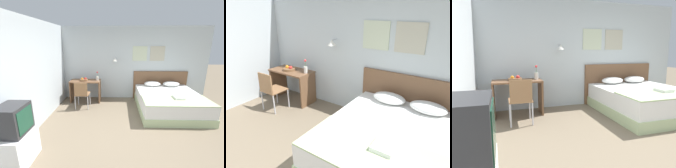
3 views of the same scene
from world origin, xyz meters
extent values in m
cube|color=silver|center=(0.00, 2.77, 1.32)|extent=(5.71, 0.06, 2.65)
cube|color=beige|center=(0.35, 2.73, 1.70)|extent=(0.52, 0.02, 0.52)
cube|color=#B7B29E|center=(0.98, 2.73, 1.70)|extent=(0.52, 0.02, 0.52)
cylinder|color=#B2B2B7|center=(-0.55, 2.66, 1.55)|extent=(0.02, 0.16, 0.02)
cone|color=white|center=(-0.55, 2.57, 1.50)|extent=(0.17, 0.17, 0.12)
cube|color=#B2C693|center=(1.15, 1.63, 0.11)|extent=(1.86, 2.10, 0.22)
cube|color=white|center=(1.15, 1.63, 0.39)|extent=(1.82, 2.06, 0.34)
cube|color=brown|center=(1.15, 2.71, 0.53)|extent=(1.98, 0.06, 1.05)
ellipsoid|color=white|center=(0.81, 2.45, 0.65)|extent=(0.59, 0.37, 0.17)
ellipsoid|color=white|center=(1.48, 2.45, 0.65)|extent=(0.59, 0.37, 0.17)
cube|color=#B2C693|center=(1.15, 1.03, 0.58)|extent=(1.81, 0.84, 0.02)
cube|color=white|center=(1.25, 1.17, 0.62)|extent=(0.27, 0.31, 0.06)
cube|color=brown|center=(-1.60, 2.36, 0.76)|extent=(1.06, 0.54, 0.03)
cube|color=brown|center=(-2.12, 2.36, 0.37)|extent=(0.04, 0.50, 0.74)
cube|color=brown|center=(-1.09, 2.36, 0.37)|extent=(0.04, 0.50, 0.74)
cube|color=#8E6642|center=(-1.60, 1.81, 0.46)|extent=(0.44, 0.44, 0.02)
cube|color=#8E6642|center=(-1.60, 1.61, 0.68)|extent=(0.41, 0.03, 0.42)
cylinder|color=#B7B7BC|center=(-1.80, 2.01, 0.23)|extent=(0.03, 0.03, 0.45)
cylinder|color=#B7B7BC|center=(-1.40, 2.01, 0.23)|extent=(0.03, 0.03, 0.45)
cylinder|color=#B7B7BC|center=(-1.80, 1.61, 0.23)|extent=(0.03, 0.03, 0.45)
cylinder|color=#B7B7BC|center=(-1.40, 1.61, 0.23)|extent=(0.03, 0.03, 0.45)
cylinder|color=brown|center=(-1.65, 2.34, 0.80)|extent=(0.30, 0.30, 0.05)
sphere|color=red|center=(-1.59, 2.33, 0.85)|extent=(0.09, 0.09, 0.09)
sphere|color=orange|center=(-1.71, 2.33, 0.85)|extent=(0.08, 0.08, 0.08)
cylinder|color=silver|center=(-1.17, 2.40, 0.85)|extent=(0.09, 0.09, 0.15)
cylinder|color=#3D7538|center=(-1.17, 2.40, 0.99)|extent=(0.01, 0.01, 0.14)
sphere|color=#DB3838|center=(-1.17, 2.40, 1.06)|extent=(0.06, 0.06, 0.06)
camera|label=1|loc=(-0.49, -2.79, 2.09)|focal=24.00mm
camera|label=2|loc=(1.90, -0.78, 2.19)|focal=32.00mm
camera|label=3|loc=(-1.92, -2.05, 1.42)|focal=32.00mm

